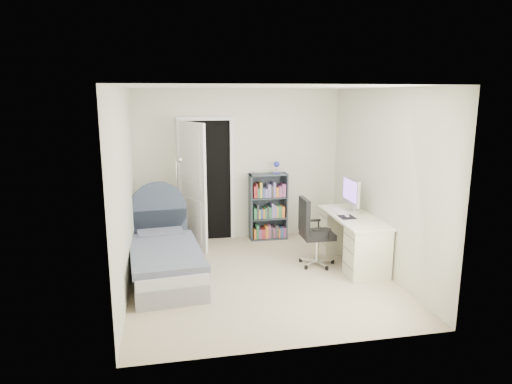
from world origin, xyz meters
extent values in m
cube|color=tan|center=(0.00, 0.00, -0.03)|extent=(3.40, 3.60, 0.05)
cube|color=white|center=(0.00, 0.00, 2.52)|extent=(3.40, 3.60, 0.05)
cube|color=beige|center=(0.00, 1.82, 1.25)|extent=(3.40, 0.05, 2.50)
cube|color=beige|center=(0.00, -1.82, 1.25)|extent=(3.40, 0.05, 2.50)
cube|color=beige|center=(-1.72, 0.00, 1.25)|extent=(0.05, 3.60, 2.50)
cube|color=beige|center=(1.72, 0.00, 1.25)|extent=(0.05, 3.60, 2.50)
cube|color=black|center=(-0.55, 1.80, 1.00)|extent=(0.80, 0.01, 2.00)
cube|color=white|center=(-0.98, 1.77, 1.00)|extent=(0.06, 0.06, 2.00)
cube|color=white|center=(-0.12, 1.77, 1.00)|extent=(0.06, 0.06, 2.00)
cube|color=white|center=(-0.55, 1.77, 2.03)|extent=(0.92, 0.06, 0.06)
cube|color=white|center=(-0.79, 1.40, 1.00)|extent=(0.36, 0.75, 2.00)
cube|color=gray|center=(-1.25, 0.18, 0.12)|extent=(1.02, 1.87, 0.23)
cube|color=silver|center=(-1.25, 0.18, 0.30)|extent=(1.00, 1.83, 0.14)
cube|color=slate|center=(-1.24, 0.09, 0.40)|extent=(1.03, 1.61, 0.09)
cube|color=slate|center=(-1.31, 0.83, 0.42)|extent=(0.67, 0.42, 0.11)
cube|color=#3A455A|center=(-1.34, 1.11, 0.36)|extent=(0.86, 0.13, 0.72)
cylinder|color=#3A455A|center=(-1.34, 1.11, 0.72)|extent=(0.86, 0.13, 0.85)
cylinder|color=#DDBD88|center=(-1.42, 1.42, 0.26)|extent=(0.04, 0.04, 0.51)
cylinder|color=#DDBD88|center=(-1.42, 1.77, 0.26)|extent=(0.04, 0.04, 0.51)
cylinder|color=#DDBD88|center=(-1.07, 1.42, 0.26)|extent=(0.04, 0.04, 0.51)
cylinder|color=#DDBD88|center=(-1.07, 1.77, 0.26)|extent=(0.04, 0.04, 0.51)
cube|color=#DDBD88|center=(-1.25, 1.59, 0.50)|extent=(0.41, 0.41, 0.03)
cube|color=#DDBD88|center=(-1.25, 1.59, 0.18)|extent=(0.37, 0.37, 0.02)
cube|color=#B24C33|center=(-1.30, 1.59, 0.53)|extent=(0.16, 0.23, 0.03)
cube|color=#3F598C|center=(-1.30, 1.59, 0.56)|extent=(0.15, 0.22, 0.03)
cube|color=#D8CC7F|center=(-1.30, 1.59, 0.59)|extent=(0.14, 0.21, 0.03)
cylinder|color=silver|center=(-1.05, 1.26, 0.01)|extent=(0.21, 0.21, 0.02)
cylinder|color=silver|center=(-1.05, 1.26, 0.75)|extent=(0.02, 0.02, 1.47)
sphere|color=silver|center=(-0.98, 1.22, 1.45)|extent=(0.09, 0.09, 0.09)
cube|color=#39444E|center=(0.16, 1.62, 0.56)|extent=(0.02, 0.27, 1.12)
cube|color=#39444E|center=(0.77, 1.62, 0.56)|extent=(0.02, 0.27, 1.12)
cube|color=#39444E|center=(0.47, 1.62, 1.11)|extent=(0.63, 0.27, 0.02)
cube|color=#39444E|center=(0.47, 1.62, 0.01)|extent=(0.63, 0.27, 0.02)
cube|color=#39444E|center=(0.47, 1.75, 0.56)|extent=(0.63, 0.01, 1.12)
cube|color=#39444E|center=(0.47, 1.62, 0.36)|extent=(0.59, 0.25, 0.02)
cube|color=#39444E|center=(0.47, 1.62, 0.72)|extent=(0.59, 0.25, 0.02)
cylinder|color=#272DAA|center=(0.60, 1.62, 1.13)|extent=(0.11, 0.11, 0.02)
cylinder|color=silver|center=(0.60, 1.62, 1.20)|extent=(0.01, 0.01, 0.14)
sphere|color=#272DAA|center=(0.60, 1.60, 1.28)|extent=(0.10, 0.10, 0.10)
cube|color=orange|center=(0.22, 1.60, 0.11)|extent=(0.04, 0.19, 0.16)
cube|color=#337F4C|center=(0.27, 1.60, 0.14)|extent=(0.04, 0.19, 0.23)
cube|color=#994C7F|center=(0.31, 1.60, 0.11)|extent=(0.05, 0.19, 0.15)
cube|color=#B23333|center=(0.37, 1.60, 0.11)|extent=(0.05, 0.19, 0.16)
cube|color=orange|center=(0.43, 1.60, 0.13)|extent=(0.05, 0.19, 0.20)
cube|color=#994C7F|center=(0.48, 1.60, 0.14)|extent=(0.04, 0.19, 0.22)
cube|color=#3F3F3F|center=(0.52, 1.60, 0.12)|extent=(0.03, 0.19, 0.19)
cube|color=#994C7F|center=(0.55, 1.60, 0.11)|extent=(0.03, 0.19, 0.17)
cube|color=#3F3F3F|center=(0.60, 1.60, 0.13)|extent=(0.05, 0.19, 0.21)
cube|color=orange|center=(0.64, 1.60, 0.10)|extent=(0.03, 0.19, 0.15)
cube|color=#335999|center=(0.69, 1.60, 0.11)|extent=(0.05, 0.19, 0.17)
cube|color=#994C7F|center=(0.74, 1.60, 0.11)|extent=(0.05, 0.19, 0.16)
cube|color=#337F4C|center=(0.23, 1.60, 0.47)|extent=(0.05, 0.19, 0.18)
cube|color=#3F3F3F|center=(0.27, 1.60, 0.49)|extent=(0.03, 0.19, 0.23)
cube|color=#D8BF4C|center=(0.30, 1.60, 0.45)|extent=(0.02, 0.19, 0.15)
cube|color=#335999|center=(0.34, 1.60, 0.46)|extent=(0.04, 0.19, 0.16)
cube|color=orange|center=(0.37, 1.60, 0.45)|extent=(0.02, 0.19, 0.15)
cube|color=#337F4C|center=(0.41, 1.60, 0.47)|extent=(0.03, 0.19, 0.18)
cube|color=#3F3F3F|center=(0.44, 1.60, 0.48)|extent=(0.03, 0.19, 0.20)
cube|color=#337F4C|center=(0.48, 1.60, 0.47)|extent=(0.04, 0.19, 0.18)
cube|color=#7F72B2|center=(0.52, 1.60, 0.50)|extent=(0.03, 0.19, 0.25)
cube|color=#7F72B2|center=(0.57, 1.60, 0.48)|extent=(0.04, 0.19, 0.21)
cube|color=#D8BF4C|center=(0.61, 1.60, 0.47)|extent=(0.02, 0.19, 0.19)
cube|color=#337F4C|center=(0.65, 1.60, 0.48)|extent=(0.05, 0.19, 0.20)
cube|color=orange|center=(0.70, 1.60, 0.47)|extent=(0.05, 0.19, 0.19)
cube|color=#B23333|center=(0.22, 1.60, 0.83)|extent=(0.03, 0.19, 0.19)
cube|color=#B23333|center=(0.25, 1.60, 0.85)|extent=(0.02, 0.19, 0.23)
cube|color=#337F4C|center=(0.28, 1.60, 0.82)|extent=(0.03, 0.19, 0.16)
cube|color=#D8BF4C|center=(0.32, 1.60, 0.86)|extent=(0.04, 0.19, 0.25)
cube|color=#335999|center=(0.36, 1.60, 0.81)|extent=(0.03, 0.19, 0.16)
cube|color=#7F72B2|center=(0.41, 1.60, 0.81)|extent=(0.05, 0.19, 0.14)
cube|color=#7F72B2|center=(0.47, 1.60, 0.84)|extent=(0.05, 0.19, 0.22)
cube|color=#3F3F3F|center=(0.51, 1.60, 0.83)|extent=(0.03, 0.19, 0.19)
cube|color=#7F72B2|center=(0.55, 1.60, 0.86)|extent=(0.04, 0.19, 0.25)
cube|color=orange|center=(0.60, 1.60, 0.81)|extent=(0.05, 0.19, 0.16)
cube|color=#994C7F|center=(0.66, 1.60, 0.82)|extent=(0.05, 0.19, 0.18)
cube|color=#994C7F|center=(0.71, 1.60, 0.84)|extent=(0.05, 0.19, 0.21)
cube|color=beige|center=(1.40, 0.25, 0.70)|extent=(0.59, 1.46, 0.03)
cube|color=beige|center=(1.40, -0.27, 0.34)|extent=(0.54, 0.39, 0.68)
cube|color=beige|center=(1.40, 0.77, 0.34)|extent=(0.54, 0.39, 0.68)
cube|color=silver|center=(1.50, 0.54, 0.72)|extent=(0.16, 0.16, 0.01)
cube|color=silver|center=(1.53, 0.54, 0.83)|extent=(0.03, 0.06, 0.21)
cube|color=silver|center=(1.48, 0.54, 1.00)|extent=(0.04, 0.55, 0.39)
cube|color=#915ADA|center=(1.46, 0.54, 1.02)|extent=(0.00, 0.49, 0.31)
cube|color=white|center=(1.29, 0.54, 0.72)|extent=(0.13, 0.39, 0.02)
cube|color=black|center=(1.29, 0.20, 0.71)|extent=(0.21, 0.25, 0.00)
ellipsoid|color=white|center=(1.29, 0.20, 0.73)|extent=(0.06, 0.10, 0.03)
cube|color=silver|center=(1.01, 0.29, 0.05)|extent=(0.25, 0.04, 0.02)
cylinder|color=black|center=(1.13, 0.28, 0.03)|extent=(0.05, 0.05, 0.05)
cube|color=silver|center=(0.93, 0.40, 0.05)|extent=(0.12, 0.25, 0.02)
cylinder|color=black|center=(0.97, 0.52, 0.03)|extent=(0.05, 0.05, 0.05)
cube|color=silver|center=(0.79, 0.36, 0.05)|extent=(0.22, 0.18, 0.02)
cylinder|color=black|center=(0.69, 0.43, 0.03)|extent=(0.05, 0.05, 0.05)
cube|color=silver|center=(0.79, 0.22, 0.05)|extent=(0.23, 0.17, 0.02)
cylinder|color=black|center=(0.69, 0.15, 0.03)|extent=(0.05, 0.05, 0.05)
cube|color=silver|center=(0.92, 0.17, 0.05)|extent=(0.11, 0.25, 0.02)
cylinder|color=black|center=(0.96, 0.05, 0.03)|extent=(0.05, 0.05, 0.05)
cylinder|color=silver|center=(0.89, 0.29, 0.24)|extent=(0.05, 0.05, 0.38)
cube|color=black|center=(0.89, 0.29, 0.45)|extent=(0.44, 0.44, 0.08)
cube|color=black|center=(0.69, 0.29, 0.74)|extent=(0.07, 0.40, 0.50)
cube|color=black|center=(0.86, 0.05, 0.60)|extent=(0.27, 0.04, 0.03)
cube|color=black|center=(0.87, 0.52, 0.60)|extent=(0.27, 0.04, 0.03)
camera|label=1|loc=(-1.18, -5.65, 2.42)|focal=32.00mm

